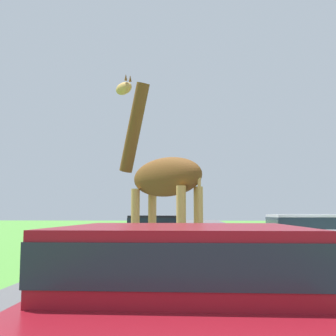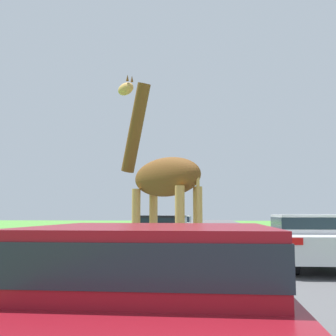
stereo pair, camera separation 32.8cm
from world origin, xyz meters
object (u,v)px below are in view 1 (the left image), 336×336
car_far_ahead (305,239)px  giraffe_near_road (160,179)px  car_lead_maroon (182,308)px  car_queue_right (155,234)px  car_queue_left (165,226)px

car_far_ahead → giraffe_near_road: bearing=-146.6°
car_far_ahead → car_lead_maroon: bearing=-109.9°
car_queue_right → car_queue_left: car_queue_right is taller
giraffe_near_road → car_queue_right: (-0.62, 5.51, -1.42)m
car_queue_right → car_far_ahead: 5.26m
giraffe_near_road → car_far_ahead: giraffe_near_road is taller
car_queue_right → giraffe_near_road: bearing=-83.6°
car_queue_left → car_far_ahead: bearing=-69.7°
giraffe_near_road → car_queue_left: giraffe_near_road is taller
car_queue_right → car_queue_left: 9.18m
car_lead_maroon → car_queue_right: size_ratio=0.86×
car_lead_maroon → giraffe_near_road: bearing=96.4°
giraffe_near_road → car_lead_maroon: giraffe_near_road is taller
car_queue_right → car_far_ahead: (4.22, -3.14, 0.03)m
car_queue_left → car_queue_right: bearing=-88.0°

